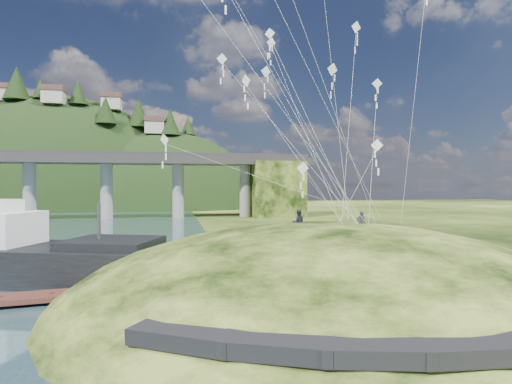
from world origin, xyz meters
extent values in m
plane|color=black|center=(0.00, 0.00, 0.00)|extent=(320.00, 320.00, 0.00)
ellipsoid|color=black|center=(8.00, 2.00, -1.50)|extent=(36.00, 32.00, 13.00)
cube|color=black|center=(-1.50, -8.00, 2.03)|extent=(4.32, 3.62, 0.71)
cube|color=black|center=(1.50, -9.65, 2.09)|extent=(4.10, 2.97, 0.61)
cube|color=black|center=(4.50, -10.65, 2.08)|extent=(3.85, 2.37, 0.62)
cube|color=black|center=(7.50, -11.10, 2.04)|extent=(3.62, 1.83, 0.66)
cylinder|color=gray|center=(-32.00, 70.00, 6.50)|extent=(2.60, 2.60, 13.00)
cylinder|color=gray|center=(-16.50, 70.00, 6.50)|extent=(2.60, 2.60, 13.00)
cylinder|color=gray|center=(-1.00, 70.00, 6.50)|extent=(2.60, 2.60, 13.00)
cylinder|color=gray|center=(14.50, 70.00, 6.50)|extent=(2.60, 2.60, 13.00)
cube|color=black|center=(22.00, 70.00, 6.50)|extent=(12.00, 11.00, 13.00)
ellipsoid|color=black|center=(-40.00, 126.00, -6.00)|extent=(96.00, 68.00, 88.00)
ellipsoid|color=black|center=(-5.00, 118.00, -10.00)|extent=(76.00, 56.00, 72.00)
cone|color=black|center=(-49.87, 114.63, 39.23)|extent=(8.01, 8.01, 10.54)
cone|color=black|center=(-42.87, 114.06, 37.88)|extent=(4.97, 4.97, 6.54)
cone|color=black|center=(-31.40, 112.04, 36.68)|extent=(5.83, 5.83, 7.67)
cone|color=black|center=(-22.45, 107.08, 30.58)|extent=(6.47, 6.47, 8.51)
cone|color=black|center=(-13.22, 113.99, 31.23)|extent=(7.13, 7.13, 9.38)
cone|color=black|center=(-3.12, 109.03, 27.87)|extent=(6.56, 6.56, 8.63)
cone|color=black|center=(2.77, 114.63, 27.68)|extent=(4.88, 4.88, 6.42)
cube|color=beige|center=(-55.00, 118.00, 35.99)|extent=(6.00, 5.00, 4.00)
cube|color=brown|center=(-55.00, 118.00, 38.69)|extent=(6.40, 5.40, 1.60)
cube|color=beige|center=(-38.00, 110.00, 34.28)|extent=(6.00, 5.00, 4.00)
cube|color=brown|center=(-38.00, 110.00, 36.98)|extent=(6.40, 5.40, 1.60)
cube|color=beige|center=(-22.00, 116.00, 34.18)|extent=(6.00, 5.00, 4.00)
cube|color=brown|center=(-22.00, 116.00, 36.88)|extent=(6.40, 5.40, 1.60)
cube|color=beige|center=(-8.00, 110.00, 25.88)|extent=(6.00, 5.00, 4.00)
cube|color=brown|center=(-8.00, 110.00, 28.58)|extent=(6.40, 5.40, 1.60)
cube|color=black|center=(-13.52, 11.61, 1.40)|extent=(24.44, 14.33, 2.80)
cube|color=black|center=(-6.46, 8.98, 3.12)|extent=(7.93, 7.30, 0.65)
cylinder|color=#2D2B2B|center=(-7.47, 9.35, 4.52)|extent=(0.26, 0.26, 3.23)
cube|color=#3D1E19|center=(-6.71, 5.23, 0.43)|extent=(13.52, 3.69, 0.33)
cylinder|color=#3D1E19|center=(-12.40, 4.54, 0.19)|extent=(0.29, 0.29, 0.95)
cylinder|color=#3D1E19|center=(-9.55, 4.88, 0.19)|extent=(0.29, 0.29, 0.95)
cylinder|color=#3D1E19|center=(-6.71, 5.23, 0.19)|extent=(0.29, 0.29, 0.95)
cylinder|color=#3D1E19|center=(-3.86, 5.57, 0.19)|extent=(0.29, 0.29, 0.95)
cylinder|color=#3D1E19|center=(-1.02, 5.92, 0.19)|extent=(0.29, 0.29, 0.95)
imported|color=#242430|center=(10.49, 2.28, 5.74)|extent=(0.67, 0.54, 1.61)
imported|color=#242430|center=(6.48, 3.61, 5.81)|extent=(0.95, 0.81, 1.74)
cube|color=white|center=(1.60, 6.76, 16.79)|extent=(0.79, 0.23, 0.77)
cube|color=white|center=(1.60, 6.76, 16.24)|extent=(0.10, 0.03, 0.46)
cube|color=white|center=(1.60, 6.76, 15.68)|extent=(0.10, 0.03, 0.46)
cube|color=white|center=(1.60, 6.76, 15.12)|extent=(0.10, 0.03, 0.46)
cube|color=white|center=(12.41, 7.19, 20.12)|extent=(0.88, 0.24, 0.88)
cube|color=white|center=(12.41, 7.19, 19.49)|extent=(0.11, 0.07, 0.51)
cube|color=white|center=(12.41, 7.19, 18.86)|extent=(0.11, 0.07, 0.51)
cube|color=white|center=(12.41, 7.19, 18.23)|extent=(0.11, 0.07, 0.51)
cube|color=white|center=(5.87, 9.02, 19.06)|extent=(0.75, 0.28, 0.72)
cube|color=white|center=(5.87, 9.02, 18.53)|extent=(0.10, 0.05, 0.44)
cube|color=white|center=(5.87, 9.02, 17.99)|extent=(0.10, 0.05, 0.44)
cube|color=white|center=(5.87, 9.02, 17.46)|extent=(0.10, 0.05, 0.44)
cube|color=white|center=(8.81, 3.32, 15.46)|extent=(0.80, 0.28, 0.80)
cube|color=white|center=(8.81, 3.32, 14.87)|extent=(0.10, 0.08, 0.48)
cube|color=white|center=(8.81, 3.32, 14.29)|extent=(0.10, 0.08, 0.48)
cube|color=white|center=(8.81, 3.32, 13.70)|extent=(0.10, 0.08, 0.48)
cube|color=white|center=(6.27, 2.04, 8.61)|extent=(0.81, 0.21, 0.80)
cube|color=white|center=(6.27, 2.04, 8.04)|extent=(0.11, 0.05, 0.47)
cube|color=white|center=(6.27, 2.04, 7.47)|extent=(0.11, 0.05, 0.47)
cube|color=white|center=(6.27, 2.04, 6.90)|extent=(0.11, 0.05, 0.47)
cube|color=white|center=(0.96, 0.18, 17.56)|extent=(0.11, 0.06, 0.51)
cube|color=white|center=(4.03, 1.86, 17.00)|extent=(0.57, 0.41, 0.66)
cube|color=white|center=(4.03, 1.86, 16.53)|extent=(0.09, 0.05, 0.39)
cube|color=white|center=(4.03, 1.86, 16.06)|extent=(0.09, 0.05, 0.39)
cube|color=white|center=(4.03, 1.86, 15.59)|extent=(0.09, 0.05, 0.39)
cube|color=white|center=(11.76, -2.88, 17.51)|extent=(0.09, 0.07, 0.42)
cube|color=white|center=(11.73, 2.48, 10.23)|extent=(0.84, 0.19, 0.84)
cube|color=white|center=(11.73, 2.48, 9.63)|extent=(0.11, 0.02, 0.49)
cube|color=white|center=(11.73, 2.48, 9.03)|extent=(0.11, 0.02, 0.49)
cube|color=white|center=(11.73, 2.48, 8.43)|extent=(0.11, 0.02, 0.49)
cube|color=white|center=(13.57, 5.92, 15.38)|extent=(0.76, 0.29, 0.77)
cube|color=white|center=(13.57, 5.92, 14.82)|extent=(0.10, 0.03, 0.46)
cube|color=white|center=(13.57, 5.92, 14.27)|extent=(0.10, 0.03, 0.46)
cube|color=white|center=(13.57, 5.92, 13.71)|extent=(0.10, 0.03, 0.46)
cube|color=white|center=(-2.55, 6.62, 10.74)|extent=(0.59, 0.67, 0.82)
cube|color=white|center=(-2.55, 6.62, 10.14)|extent=(0.11, 0.07, 0.49)
cube|color=white|center=(-2.55, 6.62, 9.53)|extent=(0.11, 0.07, 0.49)
cube|color=white|center=(-2.55, 6.62, 8.93)|extent=(0.11, 0.07, 0.49)
cube|color=white|center=(2.99, 4.47, 14.67)|extent=(0.47, 0.69, 0.78)
cube|color=white|center=(2.99, 4.47, 14.10)|extent=(0.09, 0.08, 0.46)
cube|color=white|center=(2.99, 4.47, 13.54)|extent=(0.09, 0.08, 0.46)
cube|color=white|center=(2.99, 4.47, 12.97)|extent=(0.09, 0.08, 0.46)
cube|color=white|center=(4.20, 3.66, 15.14)|extent=(0.71, 0.28, 0.73)
cube|color=white|center=(4.20, 3.66, 14.62)|extent=(0.09, 0.07, 0.43)
cube|color=white|center=(4.20, 3.66, 14.09)|extent=(0.09, 0.07, 0.43)
cube|color=white|center=(4.20, 3.66, 13.57)|extent=(0.09, 0.07, 0.43)
camera|label=1|loc=(-1.86, -22.58, 7.51)|focal=28.00mm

